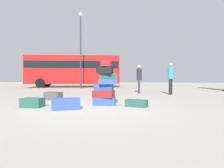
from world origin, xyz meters
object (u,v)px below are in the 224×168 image
object	(u,v)px
suitcase_charcoal_left_side	(53,96)
suitcase_navy_foreground_near	(66,104)
person_bearded_onlooker	(171,75)
suitcase_teal_behind_tower	(137,103)
parked_bus	(74,69)
lamp_post	(81,40)
suitcase_tower	(105,86)
person_tourist_with_camera	(139,77)
suitcase_teal_right_side	(32,103)

from	to	relation	value
suitcase_charcoal_left_side	suitcase_navy_foreground_near	bearing A→B (deg)	-47.47
person_bearded_onlooker	suitcase_teal_behind_tower	bearing A→B (deg)	7.09
suitcase_navy_foreground_near	parked_bus	bearing A→B (deg)	87.30
suitcase_navy_foreground_near	lamp_post	distance (m)	12.58
suitcase_tower	suitcase_navy_foreground_near	world-z (taller)	suitcase_tower
suitcase_teal_behind_tower	person_tourist_with_camera	size ratio (longest dim) A/B	0.38
suitcase_charcoal_left_side	suitcase_teal_right_side	bearing A→B (deg)	-72.20
suitcase_tower	person_bearded_onlooker	bearing A→B (deg)	59.63
suitcase_tower	lamp_post	bearing A→B (deg)	112.85
parked_bus	suitcase_tower	bearing A→B (deg)	-79.13
suitcase_teal_right_side	person_tourist_with_camera	xyz separation A→B (m)	(3.02, 6.04, 0.85)
suitcase_teal_right_side	person_tourist_with_camera	size ratio (longest dim) A/B	0.37
lamp_post	parked_bus	bearing A→B (deg)	124.63
suitcase_teal_right_side	parked_bus	xyz separation A→B (m)	(-3.81, 13.31, 1.70)
suitcase_tower	suitcase_teal_behind_tower	distance (m)	1.16
suitcase_teal_behind_tower	suitcase_teal_right_side	bearing A→B (deg)	-150.38
suitcase_teal_behind_tower	suitcase_tower	bearing A→B (deg)	-174.25
suitcase_navy_foreground_near	lamp_post	xyz separation A→B (m)	(-3.45, 11.34, 4.21)
person_tourist_with_camera	parked_bus	size ratio (longest dim) A/B	0.17
suitcase_tower	person_tourist_with_camera	distance (m)	5.32
suitcase_navy_foreground_near	lamp_post	size ratio (longest dim) A/B	0.11
person_bearded_onlooker	suitcase_teal_right_side	bearing A→B (deg)	-15.03
suitcase_tower	person_tourist_with_camera	xyz separation A→B (m)	(0.98, 5.22, 0.37)
suitcase_teal_right_side	lamp_post	world-z (taller)	lamp_post
parked_bus	lamp_post	bearing A→B (deg)	-69.63
suitcase_tower	suitcase_teal_right_side	distance (m)	2.26
lamp_post	suitcase_teal_right_side	bearing A→B (deg)	-78.36
suitcase_teal_right_side	lamp_post	bearing A→B (deg)	100.91
suitcase_charcoal_left_side	person_bearded_onlooker	bearing A→B (deg)	42.72
suitcase_teal_behind_tower	lamp_post	world-z (taller)	lamp_post
suitcase_charcoal_left_side	suitcase_teal_right_side	world-z (taller)	suitcase_charcoal_left_side
person_bearded_onlooker	person_tourist_with_camera	size ratio (longest dim) A/B	1.04
suitcase_navy_foreground_near	suitcase_teal_right_side	bearing A→B (deg)	145.20
parked_bus	lamp_post	size ratio (longest dim) A/B	1.40
suitcase_charcoal_left_side	person_tourist_with_camera	bearing A→B (deg)	59.09
suitcase_teal_right_side	person_bearded_onlooker	size ratio (longest dim) A/B	0.36
suitcase_charcoal_left_side	lamp_post	xyz separation A→B (m)	(-1.96, 9.14, 4.21)
suitcase_teal_behind_tower	suitcase_teal_right_side	distance (m)	3.12
suitcase_charcoal_left_side	suitcase_teal_right_side	distance (m)	1.98
suitcase_tower	lamp_post	xyz separation A→B (m)	(-4.33, 10.27, 3.75)
suitcase_teal_behind_tower	suitcase_charcoal_left_side	size ratio (longest dim) A/B	0.96
suitcase_teal_right_side	parked_bus	distance (m)	13.94
parked_bus	lamp_post	distance (m)	3.69
suitcase_charcoal_left_side	lamp_post	size ratio (longest dim) A/B	0.10
suitcase_navy_foreground_near	suitcase_teal_right_side	size ratio (longest dim) A/B	1.22
person_tourist_with_camera	parked_bus	xyz separation A→B (m)	(-6.84, 7.27, 0.85)
suitcase_navy_foreground_near	person_tourist_with_camera	distance (m)	6.61
suitcase_navy_foreground_near	suitcase_teal_behind_tower	bearing A→B (deg)	0.97
suitcase_teal_behind_tower	suitcase_charcoal_left_side	xyz separation A→B (m)	(-3.39, 1.36, 0.05)
suitcase_navy_foreground_near	parked_bus	distance (m)	14.53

